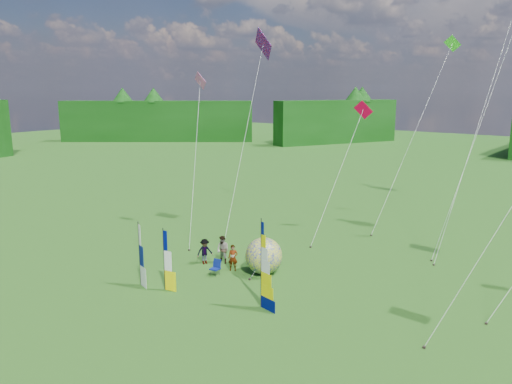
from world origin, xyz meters
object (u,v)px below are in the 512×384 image
Objects in this scene: spectator_c at (205,251)px; kite_whale at (482,104)px; feather_banner_main at (261,265)px; spectator_b at (223,250)px; side_banner_far at (140,255)px; camp_chair at (215,268)px; side_banner_left at (164,260)px; spectator_d at (265,252)px; spectator_a at (233,258)px; bol_inflatable at (264,256)px.

kite_whale reaches higher than spectator_c.
spectator_b is (-5.90, 3.60, -1.36)m from feather_banner_main.
side_banner_far is 4.52m from camp_chair.
side_banner_left is 0.17× the size of kite_whale.
feather_banner_main reaches higher than spectator_c.
camp_chair is at bearing 172.19° from feather_banner_main.
spectator_b is 1.83× the size of camp_chair.
spectator_d is at bearing 65.60° from camp_chair.
spectator_d reaches higher than camp_chair.
side_banner_left reaches higher than spectator_d.
spectator_b is at bearing 160.37° from feather_banner_main.
kite_whale is at bearing 20.68° from spectator_a.
spectator_c is (0.42, 4.75, -0.97)m from side_banner_far.
camp_chair is (-2.06, -2.08, -0.63)m from bol_inflatable.
spectator_c is 1.68× the size of camp_chair.
bol_inflatable is 1.48× the size of spectator_d.
bol_inflatable reaches higher than spectator_d.
bol_inflatable is 1.37× the size of spectator_a.
spectator_d is at bearing 82.62° from side_banner_far.
spectator_b is (-1.36, 0.58, 0.08)m from spectator_a.
side_banner_left reaches higher than camp_chair.
spectator_c reaches higher than camp_chair.
spectator_a is 0.91× the size of spectator_b.
spectator_b reaches higher than camp_chair.
feather_banner_main reaches higher than spectator_d.
side_banner_far is at bearing -127.48° from bol_inflatable.
camp_chair is 20.90m from kite_whale.
spectator_b reaches higher than spectator_d.
feather_banner_main reaches higher than spectator_a.
side_banner_far is at bearing -152.84° from spectator_a.
feather_banner_main is 5.64m from spectator_a.
spectator_a reaches higher than spectator_d.
kite_whale reaches higher than side_banner_far.
side_banner_left is at bearing -137.25° from spectator_a.
spectator_c reaches higher than spectator_a.
spectator_a is (0.99, 4.58, -0.90)m from side_banner_left.
bol_inflatable is 2.29× the size of camp_chair.
spectator_c is at bearing -138.86° from kite_whale.
kite_whale reaches higher than bol_inflatable.
spectator_a is 19.64m from kite_whale.
spectator_a reaches higher than camp_chair.
feather_banner_main is 2.76× the size of spectator_c.
feather_banner_main reaches higher than bol_inflatable.
side_banner_far is 8.00m from spectator_d.
spectator_a is at bearing -61.63° from spectator_c.
feather_banner_main reaches higher than spectator_b.
spectator_c is (-6.72, 2.81, -1.44)m from feather_banner_main.
camp_chair is (1.08, -1.89, -0.40)m from spectator_b.
spectator_b is at bearing 121.85° from spectator_a.
feather_banner_main is at bearing -27.82° from camp_chair.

